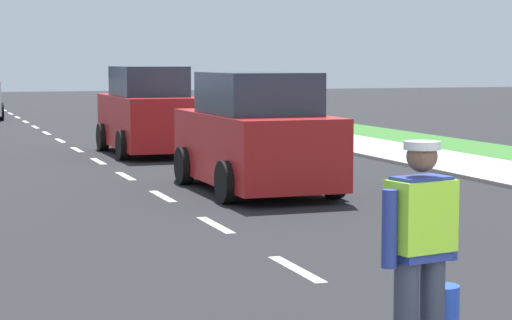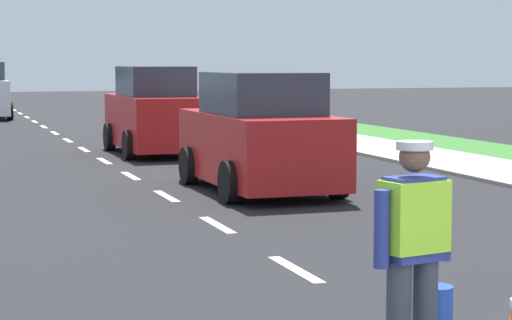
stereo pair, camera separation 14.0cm
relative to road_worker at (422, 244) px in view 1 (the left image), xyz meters
name	(u,v)px [view 1 (the left image)]	position (x,y,z in m)	size (l,w,h in m)	color
ground_plane	(75,149)	(0.43, 18.80, -0.93)	(96.00, 96.00, 0.00)	black
lane_center_line	(53,137)	(0.43, 23.00, -0.93)	(0.14, 46.40, 0.01)	silver
road_worker	(422,244)	(0.00, 0.00, 0.00)	(0.73, 0.47, 1.67)	#383D4C
car_outgoing_far	(148,114)	(1.88, 16.86, 0.05)	(1.96, 4.03, 2.10)	red
car_outgoing_ahead	(256,136)	(2.11, 9.66, 0.02)	(2.05, 4.13, 2.04)	red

